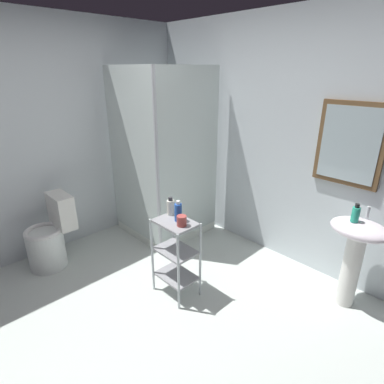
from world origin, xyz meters
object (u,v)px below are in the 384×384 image
(shower_stall, at_px, (164,199))
(lotion_bottle_white, at_px, (171,207))
(hand_soap_bottle, at_px, (356,214))
(toilet, at_px, (50,238))
(pedestal_sink, at_px, (356,247))
(rinse_cup, at_px, (182,221))
(storage_cart, at_px, (176,252))
(shampoo_bottle_blue, at_px, (178,212))

(shower_stall, relative_size, lotion_bottle_white, 12.04)
(shower_stall, bearing_deg, hand_soap_bottle, 8.44)
(toilet, height_order, hand_soap_bottle, hand_soap_bottle)
(toilet, bearing_deg, shower_stall, 77.35)
(pedestal_sink, xyz_separation_m, rinse_cup, (-1.06, -1.00, 0.21))
(pedestal_sink, distance_m, lotion_bottle_white, 1.60)
(hand_soap_bottle, bearing_deg, storage_cart, -139.14)
(storage_cart, bearing_deg, rinse_cup, -4.94)
(toilet, distance_m, lotion_bottle_white, 1.42)
(toilet, height_order, lotion_bottle_white, lotion_bottle_white)
(rinse_cup, bearing_deg, hand_soap_bottle, 43.60)
(shower_stall, xyz_separation_m, pedestal_sink, (2.12, 0.34, 0.12))
(rinse_cup, bearing_deg, pedestal_sink, 43.37)
(shower_stall, height_order, rinse_cup, shower_stall)
(pedestal_sink, xyz_separation_m, shampoo_bottle_blue, (-1.15, -0.96, 0.24))
(lotion_bottle_white, bearing_deg, shower_stall, 144.88)
(pedestal_sink, bearing_deg, storage_cart, -139.26)
(pedestal_sink, height_order, rinse_cup, rinse_cup)
(storage_cart, xyz_separation_m, lotion_bottle_white, (-0.13, 0.07, 0.38))
(shower_stall, height_order, lotion_bottle_white, shower_stall)
(toilet, height_order, storage_cart, toilet)
(pedestal_sink, bearing_deg, rinse_cup, -136.63)
(pedestal_sink, bearing_deg, lotion_bottle_white, -144.26)
(hand_soap_bottle, bearing_deg, lotion_bottle_white, -144.33)
(shower_stall, bearing_deg, storage_cart, -33.97)
(toilet, bearing_deg, rinse_cup, 25.44)
(storage_cart, relative_size, shampoo_bottle_blue, 3.98)
(lotion_bottle_white, bearing_deg, rinse_cup, -18.05)
(toilet, xyz_separation_m, shampoo_bottle_blue, (1.26, 0.68, 0.51))
(pedestal_sink, relative_size, toilet, 1.07)
(storage_cart, xyz_separation_m, rinse_cup, (0.09, -0.01, 0.35))
(toilet, xyz_separation_m, rinse_cup, (1.35, 0.64, 0.47))
(pedestal_sink, relative_size, shampoo_bottle_blue, 4.36)
(shampoo_bottle_blue, xyz_separation_m, rinse_cup, (0.09, -0.04, -0.04))
(storage_cart, relative_size, rinse_cup, 8.28)
(toilet, bearing_deg, lotion_bottle_white, 32.56)
(shower_stall, bearing_deg, pedestal_sink, 9.17)
(shower_stall, relative_size, rinse_cup, 22.38)
(rinse_cup, bearing_deg, toilet, -154.56)
(pedestal_sink, distance_m, rinse_cup, 1.47)
(pedestal_sink, relative_size, storage_cart, 1.09)
(shampoo_bottle_blue, distance_m, lotion_bottle_white, 0.14)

